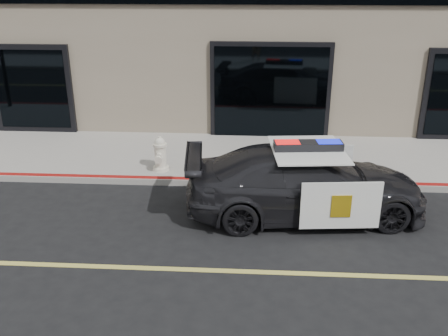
{
  "coord_description": "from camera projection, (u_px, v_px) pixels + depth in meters",
  "views": [
    {
      "loc": [
        -1.47,
        -7.19,
        4.82
      ],
      "look_at": [
        -2.04,
        2.2,
        1.0
      ],
      "focal_mm": 40.0,
      "sensor_mm": 36.0,
      "label": 1
    }
  ],
  "objects": [
    {
      "name": "police_car",
      "position": [
        306.0,
        183.0,
        10.18
      ],
      "size": [
        2.9,
        5.26,
        1.6
      ],
      "color": "black",
      "rests_on": "ground"
    },
    {
      "name": "ground",
      "position": [
        337.0,
        275.0,
        8.38
      ],
      "size": [
        120.0,
        120.0,
        0.0
      ],
      "primitive_type": "plane",
      "color": "black",
      "rests_on": "ground"
    },
    {
      "name": "fire_hydrant",
      "position": [
        160.0,
        155.0,
        12.14
      ],
      "size": [
        0.39,
        0.54,
        0.86
      ],
      "color": "white",
      "rests_on": "sidewalk_n"
    },
    {
      "name": "sidewalk_n",
      "position": [
        308.0,
        159.0,
        13.21
      ],
      "size": [
        60.0,
        3.5,
        0.15
      ],
      "primitive_type": "cube",
      "color": "gray",
      "rests_on": "ground"
    }
  ]
}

